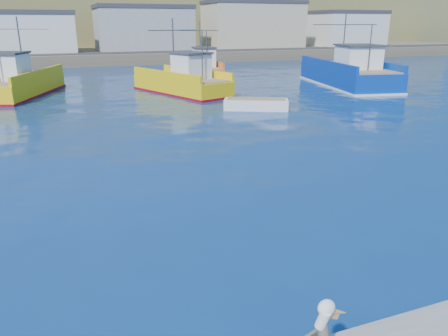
{
  "coord_description": "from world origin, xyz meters",
  "views": [
    {
      "loc": [
        -5.04,
        -8.49,
        5.95
      ],
      "look_at": [
        -0.17,
        4.02,
        1.47
      ],
      "focal_mm": 35.0,
      "sensor_mm": 36.0,
      "label": 1
    }
  ],
  "objects_px": {
    "trawler_yellow_a": "(18,83)",
    "trawler_yellow_b": "(183,82)",
    "trawler_blue": "(348,74)",
    "boat_orange": "(202,68)",
    "skiff_mid": "(256,105)"
  },
  "relations": [
    {
      "from": "trawler_yellow_a",
      "to": "trawler_yellow_b",
      "type": "distance_m",
      "value": 13.98
    },
    {
      "from": "trawler_yellow_b",
      "to": "trawler_blue",
      "type": "height_order",
      "value": "trawler_blue"
    },
    {
      "from": "trawler_yellow_a",
      "to": "trawler_yellow_b",
      "type": "relative_size",
      "value": 1.08
    },
    {
      "from": "trawler_yellow_a",
      "to": "boat_orange",
      "type": "xyz_separation_m",
      "value": [
        19.01,
        7.33,
        -0.0
      ]
    },
    {
      "from": "boat_orange",
      "to": "trawler_yellow_a",
      "type": "bearing_deg",
      "value": -158.9
    },
    {
      "from": "boat_orange",
      "to": "skiff_mid",
      "type": "height_order",
      "value": "boat_orange"
    },
    {
      "from": "trawler_yellow_a",
      "to": "boat_orange",
      "type": "bearing_deg",
      "value": 21.1
    },
    {
      "from": "trawler_yellow_b",
      "to": "skiff_mid",
      "type": "distance_m",
      "value": 9.69
    },
    {
      "from": "trawler_yellow_b",
      "to": "skiff_mid",
      "type": "xyz_separation_m",
      "value": [
        2.74,
        -9.27,
        -0.68
      ]
    },
    {
      "from": "trawler_yellow_a",
      "to": "trawler_blue",
      "type": "xyz_separation_m",
      "value": [
        30.05,
        -5.02,
        0.14
      ]
    },
    {
      "from": "trawler_yellow_a",
      "to": "boat_orange",
      "type": "height_order",
      "value": "trawler_yellow_a"
    },
    {
      "from": "trawler_yellow_a",
      "to": "skiff_mid",
      "type": "xyz_separation_m",
      "value": [
        16.18,
        -13.11,
        -0.73
      ]
    },
    {
      "from": "trawler_yellow_a",
      "to": "skiff_mid",
      "type": "distance_m",
      "value": 20.84
    },
    {
      "from": "trawler_yellow_b",
      "to": "boat_orange",
      "type": "height_order",
      "value": "trawler_yellow_b"
    },
    {
      "from": "trawler_blue",
      "to": "skiff_mid",
      "type": "distance_m",
      "value": 16.08
    }
  ]
}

